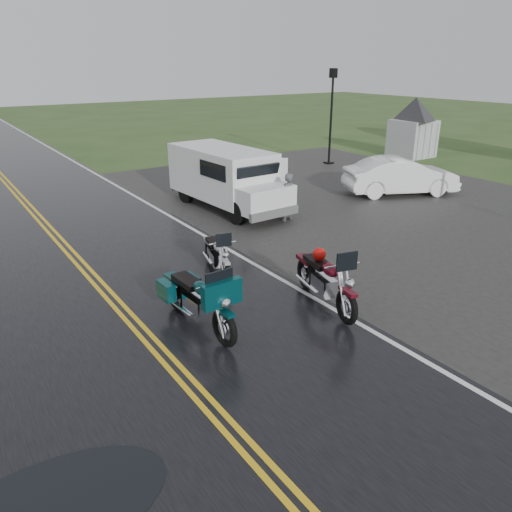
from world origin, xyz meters
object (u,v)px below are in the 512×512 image
Objects in this scene: visitor_center at (415,112)px; motorcycle_red at (348,293)px; lamp_post_far_right at (331,117)px; motorcycle_silver at (225,263)px; sedan_white at (401,177)px; motorcycle_teal at (224,313)px; van_white at (237,192)px; person_at_van at (287,198)px.

visitor_center reaches higher than motorcycle_red.
lamp_post_far_right reaches higher than motorcycle_red.
motorcycle_silver is at bearing -140.53° from lamp_post_far_right.
sedan_white is 6.88m from lamp_post_far_right.
lamp_post_far_right reaches higher than motorcycle_teal.
lamp_post_far_right is (9.44, 6.12, 1.28)m from van_white.
motorcycle_silver is 5.49m from person_at_van.
sedan_white is 0.93× the size of lamp_post_far_right.
motorcycle_silver is at bearing 134.33° from sedan_white.
motorcycle_silver is at bearing 56.09° from motorcycle_teal.
visitor_center reaches higher than van_white.
van_white is (2.77, 3.94, 0.48)m from motorcycle_silver.
motorcycle_teal is 0.45× the size of van_white.
person_at_van reaches higher than motorcycle_red.
motorcycle_teal is (-2.47, 0.64, 0.00)m from motorcycle_red.
person_at_van reaches higher than motorcycle_silver.
motorcycle_red reaches higher than sedan_white.
sedan_white is (-7.21, -5.48, -1.67)m from visitor_center.
van_white is 11.32m from lamp_post_far_right.
van_white is at bearing 112.61° from sedan_white.
person_at_van is (5.79, 5.71, 0.05)m from motorcycle_teal.
motorcycle_red is 7.17m from person_at_van.
sedan_white is (7.50, -0.28, -0.36)m from van_white.
lamp_post_far_right is (11.17, 13.06, 1.63)m from motorcycle_red.
van_white reaches higher than sedan_white.
sedan_white is (5.91, 0.32, -0.07)m from person_at_van.
visitor_center is at bearing -168.97° from person_at_van.
motorcycle_teal is (-18.92, -11.51, -1.66)m from visitor_center.
motorcycle_red is at bearing 150.56° from sedan_white.
motorcycle_teal is 13.17m from sedan_white.
motorcycle_red is 3.19m from motorcycle_silver.
motorcycle_red is 1.58× the size of person_at_van.
motorcycle_red is 17.26m from lamp_post_far_right.
motorcycle_teal reaches higher than motorcycle_silver.
person_at_van reaches higher than sedan_white.
motorcycle_teal is at bearing 142.00° from sedan_white.
van_white is (-14.72, -5.20, -1.31)m from visitor_center.
visitor_center is 6.36× the size of motorcycle_red.
van_white is 1.72m from person_at_van.
motorcycle_teal is 2.77m from motorcycle_silver.
visitor_center is 7.69× the size of motorcycle_silver.
van_white is at bearing -33.35° from person_at_van.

